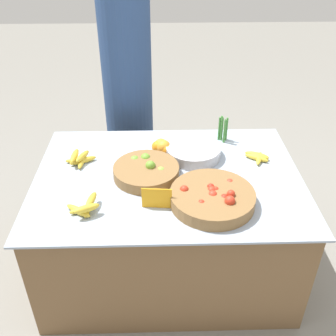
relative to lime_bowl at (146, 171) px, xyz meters
The scene contains 12 objects.
ground_plane 0.70m from the lime_bowl, ahead, with size 12.00×12.00×0.00m, color gray.
market_table 0.38m from the lime_bowl, ahead, with size 1.42×1.02×0.66m.
lime_bowl is the anchor object (origin of this frame).
tomato_basket 0.41m from the lime_bowl, 36.81° to the right, with size 0.41×0.41×0.10m.
orange_pile 0.25m from the lime_bowl, 69.18° to the left, with size 0.12×0.12×0.08m.
metal_bowl 0.32m from the lime_bowl, 35.21° to the left, with size 0.31×0.31×0.06m.
price_sign 0.27m from the lime_bowl, 78.44° to the right, with size 0.14×0.02×0.11m.
veg_bundle 0.59m from the lime_bowl, 38.74° to the left, with size 0.06×0.06×0.15m.
banana_bunch_back_center 0.40m from the lime_bowl, 160.41° to the left, with size 0.17×0.15×0.06m.
banana_bunch_front_left 0.41m from the lime_bowl, 133.75° to the right, with size 0.18×0.17×0.06m.
banana_bunch_middle_right 0.65m from the lime_bowl, 12.88° to the left, with size 0.14×0.14×0.03m.
vendor_person 0.88m from the lime_bowl, 99.26° to the left, with size 0.34×0.34×1.61m.
Camera 1 is at (-0.05, -1.72, 1.86)m, focal length 42.00 mm.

